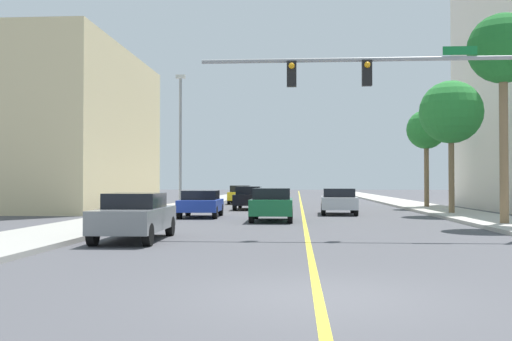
% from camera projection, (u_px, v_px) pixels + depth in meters
% --- Properties ---
extents(ground, '(192.00, 192.00, 0.00)m').
position_uv_depth(ground, '(301.00, 203.00, 51.04)').
color(ground, '#47474C').
extents(sidewalk_left, '(3.33, 168.00, 0.15)m').
position_uv_depth(sidewalk_left, '(204.00, 202.00, 51.62)').
color(sidewalk_left, '#9E9B93').
rests_on(sidewalk_left, ground).
extents(sidewalk_right, '(3.33, 168.00, 0.15)m').
position_uv_depth(sidewalk_right, '(400.00, 202.00, 50.47)').
color(sidewalk_right, '#B2ADA3').
rests_on(sidewalk_right, ground).
extents(lane_marking_center, '(0.16, 144.00, 0.01)m').
position_uv_depth(lane_marking_center, '(301.00, 203.00, 51.04)').
color(lane_marking_center, yellow).
rests_on(lane_marking_center, ground).
extents(building_left_near, '(17.22, 17.41, 10.51)m').
position_uv_depth(building_left_near, '(5.00, 131.00, 40.41)').
color(building_left_near, beige).
rests_on(building_left_near, ground).
extents(traffic_signal_mast, '(10.69, 0.36, 6.04)m').
position_uv_depth(traffic_signal_mast, '(421.00, 94.00, 19.42)').
color(traffic_signal_mast, gray).
rests_on(traffic_signal_mast, sidewalk_right).
extents(street_lamp, '(0.56, 0.28, 7.98)m').
position_uv_depth(street_lamp, '(180.00, 135.00, 35.17)').
color(street_lamp, gray).
rests_on(street_lamp, sidewalk_left).
extents(palm_near, '(2.78, 2.78, 8.36)m').
position_uv_depth(palm_near, '(503.00, 52.00, 23.77)').
color(palm_near, brown).
rests_on(palm_near, sidewalk_right).
extents(palm_mid, '(3.36, 3.36, 7.07)m').
position_uv_depth(palm_mid, '(451.00, 113.00, 31.89)').
color(palm_mid, brown).
rests_on(palm_mid, sidewalk_right).
extents(palm_far, '(2.63, 2.63, 6.50)m').
position_uv_depth(palm_far, '(426.00, 131.00, 40.02)').
color(palm_far, brown).
rests_on(palm_far, sidewalk_right).
extents(car_blue, '(2.04, 3.85, 1.35)m').
position_uv_depth(car_blue, '(201.00, 203.00, 30.19)').
color(car_blue, '#1E389E').
rests_on(car_blue, ground).
extents(car_yellow, '(1.90, 4.30, 1.52)m').
position_uv_depth(car_yellow, '(240.00, 194.00, 49.04)').
color(car_yellow, gold).
rests_on(car_yellow, ground).
extents(car_black, '(1.78, 4.60, 1.51)m').
position_uv_depth(car_black, '(249.00, 198.00, 38.90)').
color(car_black, black).
rests_on(car_black, ground).
extents(car_green, '(1.90, 4.20, 1.50)m').
position_uv_depth(car_green, '(272.00, 204.00, 27.16)').
color(car_green, '#196638').
rests_on(car_green, ground).
extents(car_gray, '(1.86, 4.40, 1.44)m').
position_uv_depth(car_gray, '(135.00, 216.00, 18.10)').
color(car_gray, slate).
rests_on(car_gray, ground).
extents(car_silver, '(2.04, 4.31, 1.43)m').
position_uv_depth(car_silver, '(339.00, 201.00, 32.90)').
color(car_silver, '#BCBCC1').
rests_on(car_silver, ground).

